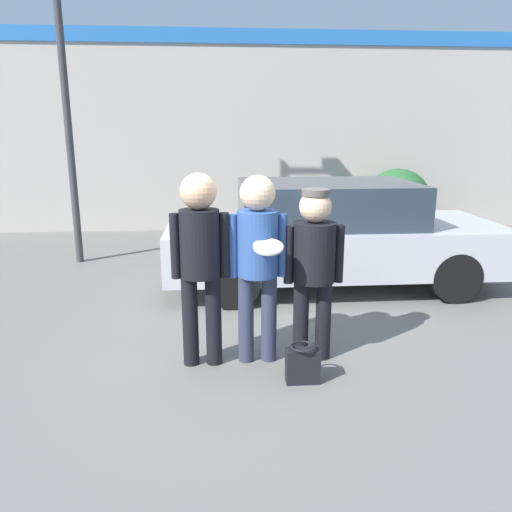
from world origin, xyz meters
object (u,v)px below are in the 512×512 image
(person_left, at_px, (200,252))
(parked_car_near, at_px, (330,234))
(person_middle_with_frisbee, at_px, (258,251))
(handbag, at_px, (303,364))
(shrub, at_px, (397,202))
(person_right, at_px, (314,259))
(street_lamp, at_px, (79,40))

(person_left, xyz_separation_m, parked_car_near, (1.77, 2.39, -0.36))
(person_middle_with_frisbee, relative_size, parked_car_near, 0.39)
(person_left, xyz_separation_m, handbag, (0.89, -0.44, -0.94))
(handbag, bearing_deg, shrub, 63.70)
(person_middle_with_frisbee, distance_m, shrub, 6.74)
(parked_car_near, bearing_deg, person_left, -126.43)
(person_middle_with_frisbee, xyz_separation_m, shrub, (3.45, 5.78, -0.40))
(person_right, xyz_separation_m, shrub, (2.92, 5.78, -0.31))
(person_left, distance_m, person_right, 1.07)
(shrub, bearing_deg, person_left, -124.45)
(person_middle_with_frisbee, xyz_separation_m, handbag, (0.36, -0.47, -0.92))
(parked_car_near, bearing_deg, person_right, -106.58)
(person_middle_with_frisbee, distance_m, street_lamp, 5.25)
(handbag, bearing_deg, parked_car_near, 72.90)
(person_right, xyz_separation_m, parked_car_near, (0.71, 2.37, -0.26))
(person_right, relative_size, parked_car_near, 0.36)
(parked_car_near, height_order, street_lamp, street_lamp)
(street_lamp, bearing_deg, shrub, 17.07)
(person_left, bearing_deg, handbag, -26.38)
(shrub, bearing_deg, person_right, -116.81)
(handbag, bearing_deg, person_left, 153.62)
(person_left, height_order, shrub, person_left)
(parked_car_near, relative_size, handbag, 13.18)
(shrub, distance_m, handbag, 6.99)
(person_left, relative_size, parked_car_near, 0.39)
(person_right, xyz_separation_m, street_lamp, (-2.97, 3.97, 2.51))
(person_middle_with_frisbee, bearing_deg, handbag, -52.45)
(street_lamp, height_order, handbag, street_lamp)
(person_left, xyz_separation_m, person_middle_with_frisbee, (0.53, 0.03, -0.01))
(street_lamp, relative_size, shrub, 4.07)
(person_left, relative_size, handbag, 5.19)
(person_left, bearing_deg, person_right, 1.36)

